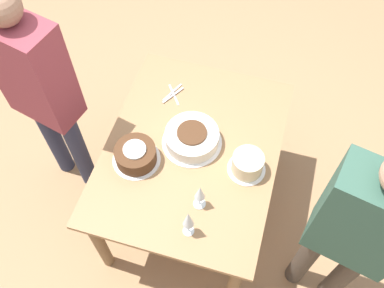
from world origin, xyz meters
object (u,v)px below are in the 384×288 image
object	(u,v)px
person_cutting	(40,88)
person_watching	(356,230)
cake_front_chocolate	(136,155)
wine_glass_near	(188,219)
wine_glass_far	(200,193)
cake_center_white	(192,138)
cake_back_decorated	(247,164)

from	to	relation	value
person_cutting	person_watching	distance (m)	1.80
cake_front_chocolate	person_cutting	xyz separation A→B (m)	(-0.17, -0.61, 0.18)
wine_glass_near	wine_glass_far	bearing A→B (deg)	175.36
person_cutting	person_watching	xyz separation A→B (m)	(0.33, 1.77, -0.04)
cake_center_white	wine_glass_near	world-z (taller)	wine_glass_near
cake_center_white	cake_front_chocolate	xyz separation A→B (m)	(0.20, -0.26, 0.00)
wine_glass_near	cake_back_decorated	bearing A→B (deg)	154.62
wine_glass_far	cake_center_white	bearing A→B (deg)	-157.86
wine_glass_near	wine_glass_far	world-z (taller)	wine_glass_near
person_cutting	person_watching	world-z (taller)	person_cutting
cake_front_chocolate	person_watching	size ratio (longest dim) A/B	0.17
wine_glass_far	person_watching	xyz separation A→B (m)	(0.01, 0.75, 0.06)
cake_front_chocolate	wine_glass_far	world-z (taller)	wine_glass_far
person_watching	wine_glass_far	bearing A→B (deg)	11.58
cake_front_chocolate	wine_glass_far	xyz separation A→B (m)	(0.16, 0.41, 0.08)
wine_glass_near	person_cutting	size ratio (longest dim) A/B	0.14
cake_back_decorated	wine_glass_far	world-z (taller)	wine_glass_far
person_cutting	cake_front_chocolate	bearing A→B (deg)	-1.60
cake_center_white	cake_front_chocolate	world-z (taller)	cake_front_chocolate
cake_front_chocolate	person_cutting	size ratio (longest dim) A/B	0.17
cake_back_decorated	person_cutting	bearing A→B (deg)	-92.56
cake_center_white	person_watching	distance (m)	0.98
cake_back_decorated	wine_glass_far	distance (m)	0.34
cake_center_white	cake_back_decorated	distance (m)	0.35
cake_center_white	person_cutting	distance (m)	0.89
cake_front_chocolate	wine_glass_far	bearing A→B (deg)	68.62
cake_center_white	wine_glass_far	bearing A→B (deg)	22.14
person_watching	person_cutting	bearing A→B (deg)	1.54
cake_front_chocolate	cake_back_decorated	size ratio (longest dim) A/B	1.27
cake_front_chocolate	wine_glass_far	size ratio (longest dim) A/B	1.41
cake_back_decorated	wine_glass_near	world-z (taller)	wine_glass_near
cake_center_white	cake_back_decorated	xyz separation A→B (m)	(0.09, 0.34, 0.01)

